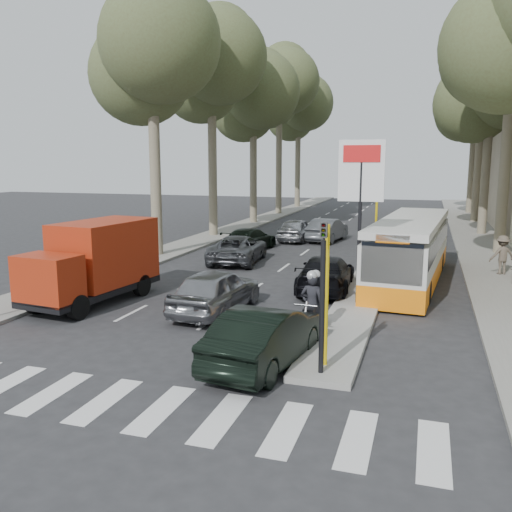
{
  "coord_description": "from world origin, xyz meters",
  "views": [
    {
      "loc": [
        5.39,
        -13.1,
        4.9
      ],
      "look_at": [
        -0.33,
        4.88,
        1.6
      ],
      "focal_mm": 38.0,
      "sensor_mm": 36.0,
      "label": 1
    }
  ],
  "objects_px": {
    "city_bus": "(410,249)",
    "motorcycle": "(313,304)",
    "silver_hatchback": "(216,290)",
    "red_truck": "(96,261)",
    "dark_hatchback": "(266,336)"
  },
  "relations": [
    {
      "from": "red_truck",
      "to": "city_bus",
      "type": "bearing_deg",
      "value": 38.57
    },
    {
      "from": "silver_hatchback",
      "to": "motorcycle",
      "type": "relative_size",
      "value": 1.95
    },
    {
      "from": "dark_hatchback",
      "to": "red_truck",
      "type": "distance_m",
      "value": 8.36
    },
    {
      "from": "city_bus",
      "to": "motorcycle",
      "type": "bearing_deg",
      "value": -102.37
    },
    {
      "from": "silver_hatchback",
      "to": "dark_hatchback",
      "type": "xyz_separation_m",
      "value": [
        2.9,
        -3.96,
        -0.02
      ]
    },
    {
      "from": "dark_hatchback",
      "to": "red_truck",
      "type": "xyz_separation_m",
      "value": [
        -7.37,
        3.88,
        0.77
      ]
    },
    {
      "from": "motorcycle",
      "to": "dark_hatchback",
      "type": "bearing_deg",
      "value": -100.11
    },
    {
      "from": "motorcycle",
      "to": "silver_hatchback",
      "type": "bearing_deg",
      "value": 162.82
    },
    {
      "from": "dark_hatchback",
      "to": "red_truck",
      "type": "height_order",
      "value": "red_truck"
    },
    {
      "from": "silver_hatchback",
      "to": "city_bus",
      "type": "relative_size",
      "value": 0.42
    },
    {
      "from": "red_truck",
      "to": "motorcycle",
      "type": "xyz_separation_m",
      "value": [
        7.97,
        -1.16,
        -0.63
      ]
    },
    {
      "from": "silver_hatchback",
      "to": "motorcycle",
      "type": "bearing_deg",
      "value": 164.01
    },
    {
      "from": "silver_hatchback",
      "to": "red_truck",
      "type": "bearing_deg",
      "value": 4.7
    },
    {
      "from": "dark_hatchback",
      "to": "motorcycle",
      "type": "height_order",
      "value": "motorcycle"
    },
    {
      "from": "motorcycle",
      "to": "red_truck",
      "type": "bearing_deg",
      "value": 174.12
    }
  ]
}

